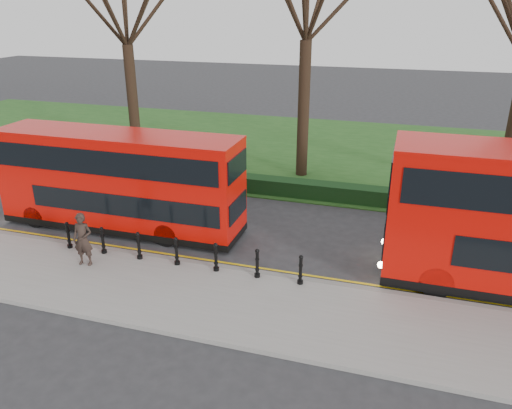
% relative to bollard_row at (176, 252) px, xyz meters
% --- Properties ---
extents(ground, '(120.00, 120.00, 0.00)m').
position_rel_bollard_row_xyz_m(ground, '(0.03, 1.35, -0.65)').
color(ground, '#28282B').
rests_on(ground, ground).
extents(pavement, '(60.00, 4.00, 0.15)m').
position_rel_bollard_row_xyz_m(pavement, '(0.03, -1.65, -0.58)').
color(pavement, gray).
rests_on(pavement, ground).
extents(kerb, '(60.00, 0.25, 0.16)m').
position_rel_bollard_row_xyz_m(kerb, '(0.03, 0.35, -0.58)').
color(kerb, slate).
rests_on(kerb, ground).
extents(grass_verge, '(60.00, 18.00, 0.06)m').
position_rel_bollard_row_xyz_m(grass_verge, '(0.03, 16.35, -0.62)').
color(grass_verge, '#1D4717').
rests_on(grass_verge, ground).
extents(hedge, '(60.00, 0.90, 0.80)m').
position_rel_bollard_row_xyz_m(hedge, '(0.03, 8.15, -0.25)').
color(hedge, black).
rests_on(hedge, ground).
extents(yellow_line_outer, '(60.00, 0.10, 0.01)m').
position_rel_bollard_row_xyz_m(yellow_line_outer, '(0.03, 0.65, -0.64)').
color(yellow_line_outer, yellow).
rests_on(yellow_line_outer, ground).
extents(yellow_line_inner, '(60.00, 0.10, 0.01)m').
position_rel_bollard_row_xyz_m(yellow_line_inner, '(0.03, 0.85, -0.64)').
color(yellow_line_inner, yellow).
rests_on(yellow_line_inner, ground).
extents(tree_left, '(7.69, 7.69, 12.02)m').
position_rel_bollard_row_xyz_m(tree_left, '(-7.97, 11.35, 8.09)').
color(tree_left, black).
rests_on(tree_left, ground).
extents(bollard_row, '(9.04, 0.15, 1.00)m').
position_rel_bollard_row_xyz_m(bollard_row, '(0.00, 0.00, 0.00)').
color(bollard_row, black).
rests_on(bollard_row, pavement).
extents(bus_lead, '(10.15, 2.33, 4.03)m').
position_rel_bollard_row_xyz_m(bus_lead, '(-3.64, 2.49, 1.38)').
color(bus_lead, '#C10B05').
rests_on(bus_lead, ground).
extents(pedestrian, '(0.76, 0.55, 1.93)m').
position_rel_bollard_row_xyz_m(pedestrian, '(-3.10, -0.93, 0.46)').
color(pedestrian, black).
rests_on(pedestrian, pavement).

